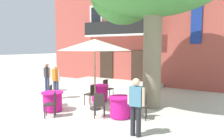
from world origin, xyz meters
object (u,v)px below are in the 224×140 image
at_px(cafe_table_near_tree, 53,101).
at_px(cafe_chair_middle_1, 99,103).
at_px(cafe_chair_front_0, 91,93).
at_px(cafe_chair_near_tree_1, 52,103).
at_px(pedestrian_by_tree, 47,76).
at_px(cafe_chair_near_tree_0, 54,94).
at_px(pedestrian_mid_plaza, 136,104).
at_px(cafe_chair_front_1, 107,87).
at_px(cafe_umbrella, 95,45).
at_px(cafe_table_front, 100,93).
at_px(cafe_chair_middle_0, 141,104).
at_px(pedestrian_near_entrance, 56,80).
at_px(cafe_table_middle, 120,107).

bearing_deg(cafe_table_near_tree, cafe_chair_middle_1, 8.11).
bearing_deg(cafe_chair_front_0, cafe_table_near_tree, -116.31).
distance_m(cafe_chair_near_tree_1, pedestrian_by_tree, 4.86).
relative_size(cafe_chair_near_tree_0, pedestrian_mid_plaza, 0.54).
bearing_deg(pedestrian_by_tree, cafe_chair_front_0, -14.39).
relative_size(cafe_chair_front_0, cafe_chair_front_1, 1.00).
bearing_deg(cafe_umbrella, cafe_chair_front_0, 140.40).
bearing_deg(cafe_table_front, cafe_table_near_tree, -106.28).
xyz_separation_m(cafe_chair_middle_0, pedestrian_by_tree, (-6.57, 1.50, 0.38)).
xyz_separation_m(cafe_chair_near_tree_1, cafe_umbrella, (0.75, 1.61, 2.08)).
distance_m(cafe_chair_near_tree_0, pedestrian_near_entrance, 1.40).
height_order(cafe_chair_near_tree_0, cafe_chair_near_tree_1, same).
relative_size(cafe_table_middle, cafe_umbrella, 0.30).
bearing_deg(cafe_chair_near_tree_1, cafe_table_near_tree, 136.30).
xyz_separation_m(cafe_table_front, pedestrian_near_entrance, (-2.08, -0.75, 0.56)).
relative_size(cafe_table_near_tree, cafe_umbrella, 0.30).
xyz_separation_m(cafe_chair_middle_1, pedestrian_by_tree, (-5.27, 2.25, 0.38)).
bearing_deg(cafe_chair_middle_1, pedestrian_mid_plaza, -22.82).
xyz_separation_m(cafe_chair_middle_1, cafe_chair_front_0, (-1.31, 1.24, 0.00)).
distance_m(cafe_chair_near_tree_1, cafe_chair_middle_1, 1.73).
distance_m(cafe_table_near_tree, pedestrian_by_tree, 4.12).
bearing_deg(cafe_table_middle, cafe_chair_near_tree_1, -149.52).
relative_size(cafe_chair_near_tree_0, cafe_chair_middle_1, 1.00).
bearing_deg(cafe_chair_middle_0, cafe_table_middle, -155.81).
bearing_deg(cafe_table_front, pedestrian_near_entrance, -160.18).
bearing_deg(cafe_chair_middle_1, cafe_chair_near_tree_1, -151.87).
distance_m(cafe_table_near_tree, cafe_table_middle, 2.78).
height_order(cafe_chair_near_tree_0, pedestrian_by_tree, pedestrian_by_tree).
height_order(cafe_table_near_tree, pedestrian_mid_plaza, pedestrian_mid_plaza).
xyz_separation_m(cafe_chair_front_0, pedestrian_mid_plaza, (3.12, -2.00, 0.42)).
bearing_deg(cafe_chair_near_tree_0, pedestrian_near_entrance, 132.13).
bearing_deg(pedestrian_by_tree, cafe_chair_near_tree_0, -36.81).
relative_size(pedestrian_mid_plaza, pedestrian_by_tree, 1.04).
height_order(cafe_table_near_tree, cafe_chair_middle_0, cafe_chair_middle_0).
height_order(cafe_table_front, cafe_chair_front_0, cafe_chair_front_0).
bearing_deg(cafe_table_front, cafe_table_middle, -37.45).
height_order(cafe_chair_front_0, cafe_chair_front_1, same).
relative_size(cafe_chair_near_tree_1, cafe_table_middle, 1.05).
height_order(cafe_chair_front_1, pedestrian_mid_plaza, pedestrian_mid_plaza).
xyz_separation_m(cafe_table_front, cafe_chair_front_0, (0.09, -0.75, 0.14)).
xyz_separation_m(cafe_chair_middle_0, pedestrian_mid_plaza, (0.51, -1.51, 0.42)).
bearing_deg(cafe_chair_front_1, cafe_chair_front_0, -83.93).
xyz_separation_m(cafe_chair_middle_1, cafe_chair_front_1, (-1.47, 2.74, 0.00)).
bearing_deg(cafe_chair_near_tree_1, cafe_chair_near_tree_0, 135.03).
bearing_deg(cafe_chair_middle_0, cafe_chair_near_tree_0, -172.66).
bearing_deg(pedestrian_near_entrance, cafe_chair_middle_0, -5.80).
distance_m(cafe_chair_near_tree_0, cafe_chair_front_1, 2.73).
relative_size(cafe_chair_front_0, pedestrian_near_entrance, 0.54).
xyz_separation_m(cafe_chair_middle_1, cafe_table_front, (-1.41, 1.99, -0.14)).
xyz_separation_m(cafe_chair_near_tree_0, cafe_table_middle, (3.20, 0.19, -0.14)).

